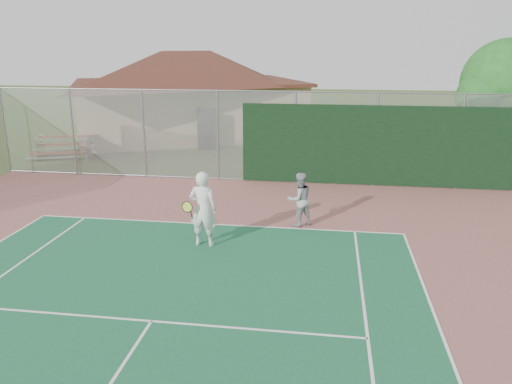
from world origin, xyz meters
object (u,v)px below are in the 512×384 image
Objects in this scene: clubhouse at (188,85)px; player_white_front at (203,210)px; bleachers at (63,147)px; player_grey_back at (299,200)px; tree at (508,86)px.

clubhouse is 7.77× the size of player_white_front.
bleachers is at bearing -146.24° from clubhouse.
bleachers is at bearing -67.40° from player_grey_back.
clubhouse reaches higher than player_grey_back.
clubhouse is 16.90m from tree.
player_white_front is 3.08m from player_grey_back.
player_white_front is at bearing -65.06° from bleachers.
bleachers is 13.99m from player_grey_back.
player_white_front reaches higher than bleachers.
player_grey_back is at bearing -52.43° from bleachers.
player_white_front is (9.24, -9.64, 0.49)m from bleachers.
player_grey_back reaches higher than bleachers.
tree is 3.46× the size of player_grey_back.
tree is at bearing -172.54° from player_grey_back.
player_white_front is at bearing -139.43° from tree.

